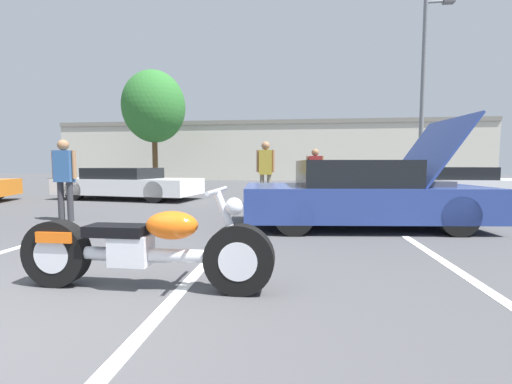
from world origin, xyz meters
name	(u,v)px	position (x,y,z in m)	size (l,w,h in m)	color
parking_stripe_middle	(188,283)	(1.22, 1.29, 0.00)	(0.12, 5.07, 0.01)	white
parking_stripe_back	(495,295)	(4.04, 1.29, 0.00)	(0.12, 5.07, 0.01)	white
far_building	(267,150)	(0.00, 25.16, 2.34)	(32.00, 4.20, 4.40)	beige
light_pole	(425,88)	(7.70, 13.71, 4.42)	(1.21, 0.28, 8.08)	slate
tree_background	(154,107)	(-6.29, 18.28, 4.64)	(3.75, 3.75, 6.81)	brown
motorcycle	(145,249)	(0.88, 1.08, 0.39)	(2.40, 0.70, 0.95)	black
show_car_hood_open	(361,194)	(3.49, 4.66, 0.60)	(4.45, 2.32, 2.01)	navy
parked_car_right_row	(454,186)	(6.92, 8.76, 0.53)	(4.36, 1.89, 1.09)	white
parked_car_mid_row	(128,184)	(-3.32, 8.96, 0.52)	(4.91, 2.46, 1.05)	white
spectator_near_motorcycle	(315,171)	(2.84, 8.47, 0.96)	(0.52, 0.21, 1.63)	gray
spectator_by_show_car	(266,167)	(1.42, 7.77, 1.09)	(0.52, 0.24, 1.81)	gray
spectator_far_lot	(64,173)	(-2.41, 4.58, 0.99)	(0.52, 0.22, 1.66)	#333338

